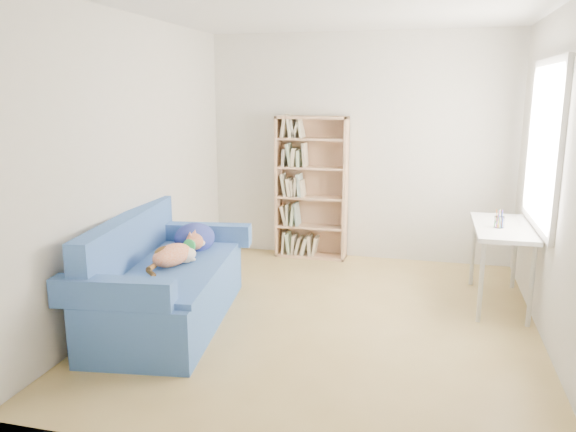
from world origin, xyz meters
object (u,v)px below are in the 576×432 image
Objects in this scene: bookshelf at (311,193)px; desk at (502,235)px; pen_cup at (499,221)px; sofa at (165,282)px.

bookshelf reaches higher than desk.
desk is 6.45× the size of pen_cup.
sofa is 2.99m from pen_cup.
bookshelf is 1.53× the size of desk.
bookshelf is 9.86× the size of pen_cup.
bookshelf is at bearing 149.24° from pen_cup.
desk is 0.18m from pen_cup.
desk is (2.81, 1.12, 0.32)m from sofa.
pen_cup is at bearing -116.90° from desk.
pen_cup is at bearing 12.75° from sofa.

